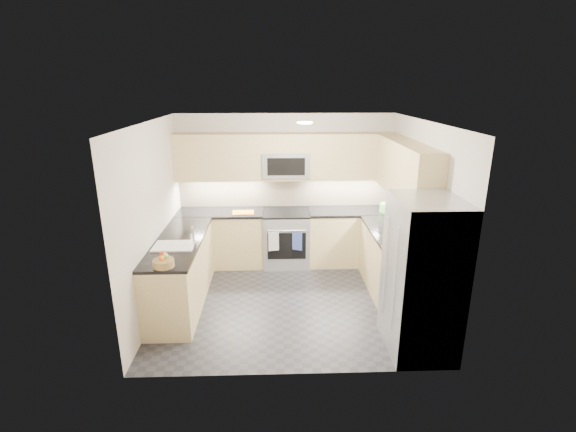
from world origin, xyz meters
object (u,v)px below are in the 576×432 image
object	(u,v)px
utensil_bowl	(387,208)
fruit_basket	(164,263)
gas_range	(286,239)
cutting_board	(243,212)
refrigerator	(422,277)
microwave	(286,164)

from	to	relation	value
utensil_bowl	fruit_basket	size ratio (longest dim) A/B	1.02
gas_range	cutting_board	world-z (taller)	cutting_board
refrigerator	utensil_bowl	size ratio (longest dim) A/B	7.34
microwave	cutting_board	size ratio (longest dim) A/B	2.18
gas_range	refrigerator	distance (m)	2.86
microwave	fruit_basket	distance (m)	2.80
gas_range	microwave	bearing A→B (deg)	90.00
microwave	refrigerator	distance (m)	3.04
microwave	refrigerator	xyz separation A→B (m)	(1.45, -2.55, -0.80)
utensil_bowl	cutting_board	bearing A→B (deg)	179.35
refrigerator	cutting_board	world-z (taller)	refrigerator
microwave	refrigerator	bearing A→B (deg)	-60.38
fruit_basket	microwave	bearing A→B (deg)	56.96
refrigerator	fruit_basket	xyz separation A→B (m)	(-2.93, 0.28, 0.08)
utensil_bowl	refrigerator	bearing A→B (deg)	-95.16
refrigerator	utensil_bowl	distance (m)	2.34
microwave	gas_range	bearing A→B (deg)	-90.00
utensil_bowl	fruit_basket	distance (m)	3.75
gas_range	utensil_bowl	distance (m)	1.75
refrigerator	fruit_basket	distance (m)	2.94
fruit_basket	gas_range	bearing A→B (deg)	55.46
fruit_basket	refrigerator	bearing A→B (deg)	-5.47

